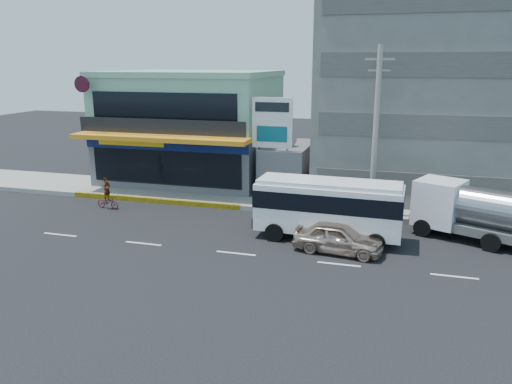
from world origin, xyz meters
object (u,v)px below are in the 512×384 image
Objects in this scene: concrete_building at (443,93)px; sedan at (338,238)px; minibus at (328,205)px; satellite_dish at (286,146)px; utility_pole_near at (375,133)px; shop_building at (193,130)px; billboard at (272,129)px; tanker_truck at (483,213)px; motorcycle_rider at (108,198)px.

sedan is (-5.24, -13.50, -6.26)m from concrete_building.
sedan is at bearing -66.72° from minibus.
sedan is (4.76, -9.50, -2.83)m from satellite_dish.
utility_pole_near is at bearing -4.75° from sedan.
utility_pole_near is at bearing -25.06° from shop_building.
satellite_dish is 0.22× the size of billboard.
utility_pole_near is at bearing 156.72° from tanker_truck.
satellite_dish is 13.33m from tanker_truck.
concrete_building reaches higher than shop_building.
concrete_building is 2.08× the size of tanker_truck.
minibus is (-6.00, -11.74, -5.12)m from concrete_building.
utility_pole_near is at bearing -117.76° from concrete_building.
concrete_building is 10.67× the size of satellite_dish.
satellite_dish reaches higher than sedan.
utility_pole_near is 16.98m from motorcycle_rider.
utility_pole_near reaches higher than sedan.
utility_pole_near reaches higher than minibus.
satellite_dish is at bearing 29.84° from motorcycle_rider.
utility_pole_near is at bearing -30.96° from satellite_dish.
minibus is at bearing -167.70° from tanker_truck.
utility_pole_near is 7.47m from sedan.
satellite_dish is 8.87m from minibus.
billboard is 8.05m from minibus.
shop_building is 8.92m from billboard.
concrete_building reaches higher than billboard.
satellite_dish is 0.74× the size of motorcycle_rider.
utility_pole_near is (6.50, -1.80, 0.22)m from billboard.
concrete_building is 15.77m from sedan.
utility_pole_near is 1.31× the size of minibus.
tanker_truck is (12.21, -4.26, -3.35)m from billboard.
concrete_building is 11.30m from satellite_dish.
utility_pole_near reaches higher than shop_building.
tanker_truck is (7.71, 1.68, -0.30)m from minibus.
concrete_building is 1.60× the size of utility_pole_near.
minibus is (4.00, -7.74, -1.69)m from satellite_dish.
billboard reaches higher than sedan.
motorcycle_rider is (-21.93, 0.19, -0.91)m from tanker_truck.
minibus is 1.74× the size of sedan.
billboard is 0.91× the size of minibus.
motorcycle_rider is at bearing -150.16° from satellite_dish.
motorcycle_rider is at bearing -157.31° from billboard.
tanker_truck is at bearing -56.51° from sedan.
sedan is at bearing -44.29° from shop_building.
satellite_dish is at bearing 74.48° from billboard.
satellite_dish is at bearing 33.73° from sedan.
billboard is 13.35m from tanker_truck.
billboard reaches higher than motorcycle_rider.
shop_building reaches higher than sedan.
satellite_dish is 11.00m from sedan.
minibus is 2.23m from sedan.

